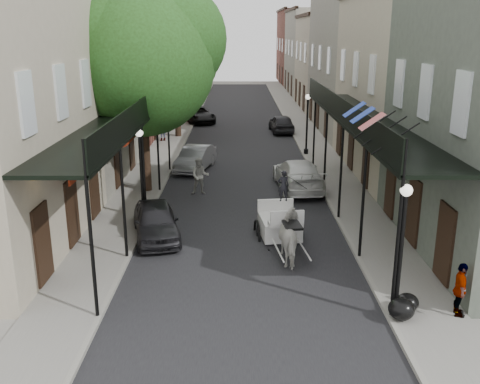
{
  "coord_description": "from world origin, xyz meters",
  "views": [
    {
      "loc": [
        -0.16,
        -14.95,
        7.54
      ],
      "look_at": [
        -0.1,
        4.72,
        1.6
      ],
      "focal_mm": 40.0,
      "sensor_mm": 36.0,
      "label": 1
    }
  ],
  "objects_px": {
    "lamppost_right_near": "(401,250)",
    "car_left_near": "(156,221)",
    "car_left_mid": "(195,158)",
    "car_right_near": "(298,174)",
    "car_right_far": "(281,123)",
    "tree_near": "(150,55)",
    "pedestrian_sidewalk_right": "(460,290)",
    "lamppost_right_far": "(307,123)",
    "pedestrian_walking": "(200,176)",
    "pedestrian_sidewalk_left": "(162,127)",
    "car_left_far": "(198,115)",
    "tree_far": "(181,56)",
    "horse": "(293,238)",
    "lamppost_left": "(141,172)",
    "carriage": "(278,207)"
  },
  "relations": [
    {
      "from": "pedestrian_sidewalk_right",
      "to": "car_right_far",
      "type": "relative_size",
      "value": 0.37
    },
    {
      "from": "pedestrian_walking",
      "to": "tree_far",
      "type": "bearing_deg",
      "value": 96.76
    },
    {
      "from": "lamppost_right_far",
      "to": "car_right_near",
      "type": "height_order",
      "value": "lamppost_right_far"
    },
    {
      "from": "car_right_near",
      "to": "tree_near",
      "type": "bearing_deg",
      "value": -0.16
    },
    {
      "from": "pedestrian_sidewalk_left",
      "to": "car_right_near",
      "type": "bearing_deg",
      "value": 99.73
    },
    {
      "from": "car_right_far",
      "to": "tree_near",
      "type": "bearing_deg",
      "value": 61.32
    },
    {
      "from": "lamppost_right_far",
      "to": "pedestrian_sidewalk_left",
      "type": "bearing_deg",
      "value": 156.26
    },
    {
      "from": "carriage",
      "to": "pedestrian_walking",
      "type": "distance_m",
      "value": 6.22
    },
    {
      "from": "lamppost_right_near",
      "to": "car_left_mid",
      "type": "xyz_separation_m",
      "value": [
        -6.7,
        16.42,
        -1.39
      ]
    },
    {
      "from": "car_right_near",
      "to": "pedestrian_walking",
      "type": "bearing_deg",
      "value": 6.99
    },
    {
      "from": "tree_far",
      "to": "lamppost_right_far",
      "type": "relative_size",
      "value": 2.32
    },
    {
      "from": "pedestrian_walking",
      "to": "car_left_mid",
      "type": "height_order",
      "value": "pedestrian_walking"
    },
    {
      "from": "carriage",
      "to": "pedestrian_sidewalk_right",
      "type": "bearing_deg",
      "value": -62.48
    },
    {
      "from": "tree_far",
      "to": "lamppost_left",
      "type": "height_order",
      "value": "tree_far"
    },
    {
      "from": "lamppost_right_near",
      "to": "lamppost_right_far",
      "type": "distance_m",
      "value": 20.0
    },
    {
      "from": "lamppost_right_far",
      "to": "car_left_mid",
      "type": "distance_m",
      "value": 7.72
    },
    {
      "from": "car_left_mid",
      "to": "car_right_near",
      "type": "distance_m",
      "value": 6.62
    },
    {
      "from": "tree_near",
      "to": "car_left_near",
      "type": "xyz_separation_m",
      "value": [
        0.92,
        -6.18,
        -5.82
      ]
    },
    {
      "from": "car_left_far",
      "to": "tree_far",
      "type": "bearing_deg",
      "value": -113.0
    },
    {
      "from": "car_right_far",
      "to": "horse",
      "type": "bearing_deg",
      "value": 82.68
    },
    {
      "from": "lamppost_right_far",
      "to": "car_left_far",
      "type": "height_order",
      "value": "lamppost_right_far"
    },
    {
      "from": "car_left_mid",
      "to": "pedestrian_walking",
      "type": "bearing_deg",
      "value": -70.2
    },
    {
      "from": "pedestrian_sidewalk_left",
      "to": "car_right_far",
      "type": "bearing_deg",
      "value": 177.92
    },
    {
      "from": "lamppost_left",
      "to": "car_left_mid",
      "type": "relative_size",
      "value": 0.92
    },
    {
      "from": "lamppost_left",
      "to": "tree_near",
      "type": "bearing_deg",
      "value": 91.34
    },
    {
      "from": "car_left_near",
      "to": "car_left_far",
      "type": "distance_m",
      "value": 26.8
    },
    {
      "from": "pedestrian_sidewalk_left",
      "to": "car_right_far",
      "type": "xyz_separation_m",
      "value": [
        8.67,
        3.81,
        -0.38
      ]
    },
    {
      "from": "tree_near",
      "to": "car_right_near",
      "type": "relative_size",
      "value": 1.89
    },
    {
      "from": "lamppost_right_far",
      "to": "car_left_near",
      "type": "height_order",
      "value": "lamppost_right_far"
    },
    {
      "from": "lamppost_right_near",
      "to": "car_left_near",
      "type": "relative_size",
      "value": 0.94
    },
    {
      "from": "horse",
      "to": "car_right_far",
      "type": "xyz_separation_m",
      "value": [
        1.49,
        24.16,
        -0.14
      ]
    },
    {
      "from": "tree_near",
      "to": "pedestrian_sidewalk_left",
      "type": "distance_m",
      "value": 13.28
    },
    {
      "from": "lamppost_right_near",
      "to": "carriage",
      "type": "relative_size",
      "value": 1.33
    },
    {
      "from": "pedestrian_sidewalk_right",
      "to": "car_right_near",
      "type": "bearing_deg",
      "value": 26.96
    },
    {
      "from": "pedestrian_sidewalk_left",
      "to": "car_right_near",
      "type": "xyz_separation_m",
      "value": [
        8.31,
        -11.65,
        -0.34
      ]
    },
    {
      "from": "tree_far",
      "to": "lamppost_right_far",
      "type": "height_order",
      "value": "tree_far"
    },
    {
      "from": "car_right_near",
      "to": "car_left_near",
      "type": "bearing_deg",
      "value": 43.86
    },
    {
      "from": "tree_near",
      "to": "lamppost_right_far",
      "type": "bearing_deg",
      "value": 43.31
    },
    {
      "from": "tree_far",
      "to": "car_left_mid",
      "type": "relative_size",
      "value": 2.14
    },
    {
      "from": "horse",
      "to": "lamppost_right_near",
      "type": "bearing_deg",
      "value": 115.01
    },
    {
      "from": "tree_far",
      "to": "lamppost_right_near",
      "type": "xyz_separation_m",
      "value": [
        8.35,
        -26.18,
        -3.79
      ]
    },
    {
      "from": "tree_near",
      "to": "car_left_far",
      "type": "distance_m",
      "value": 21.43
    },
    {
      "from": "tree_near",
      "to": "lamppost_right_near",
      "type": "distance_m",
      "value": 15.39
    },
    {
      "from": "car_left_far",
      "to": "pedestrian_sidewalk_left",
      "type": "bearing_deg",
      "value": -120.04
    },
    {
      "from": "lamppost_left",
      "to": "car_right_near",
      "type": "xyz_separation_m",
      "value": [
        6.89,
        4.58,
        -1.31
      ]
    },
    {
      "from": "lamppost_right_far",
      "to": "pedestrian_walking",
      "type": "bearing_deg",
      "value": -126.3
    },
    {
      "from": "lamppost_right_far",
      "to": "horse",
      "type": "relative_size",
      "value": 1.88
    },
    {
      "from": "car_left_mid",
      "to": "car_right_near",
      "type": "xyz_separation_m",
      "value": [
        5.39,
        -3.84,
        0.08
      ]
    },
    {
      "from": "car_right_near",
      "to": "car_right_far",
      "type": "distance_m",
      "value": 15.46
    },
    {
      "from": "car_right_near",
      "to": "car_right_far",
      "type": "xyz_separation_m",
      "value": [
        0.37,
        15.45,
        -0.04
      ]
    }
  ]
}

